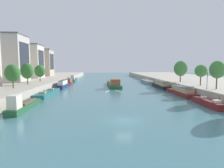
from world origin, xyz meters
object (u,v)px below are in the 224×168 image
object	(u,v)px
moored_boat_left_second	(23,105)
moored_boat_right_end	(208,103)
moored_boat_left_far	(74,79)
moored_boat_left_gap_after	(48,93)
barge_midriver	(114,84)
tree_right_far	(181,69)
moored_boat_right_midway	(161,85)
lamppost_right_bank	(207,79)
tree_left_third	(27,71)
tree_left_by_lamp	(13,73)
moored_boat_left_end	(64,84)
tree_left_distant	(40,71)
tree_right_third	(201,71)
moored_boat_right_downstream	(148,82)
moored_boat_right_near	(181,91)
tree_right_second	(217,70)
moored_boat_left_lone	(69,82)

from	to	relation	value
moored_boat_left_second	moored_boat_right_end	bearing A→B (deg)	2.58
moored_boat_left_far	moored_boat_left_gap_after	bearing A→B (deg)	-90.08
barge_midriver	tree_right_far	size ratio (longest dim) A/B	3.37
moored_boat_right_midway	lamppost_right_bank	bearing A→B (deg)	-81.83
tree_left_third	barge_midriver	bearing A→B (deg)	32.90
tree_left_by_lamp	lamppost_right_bank	world-z (taller)	tree_left_by_lamp
moored_boat_right_midway	moored_boat_left_end	bearing A→B (deg)	176.57
tree_left_distant	tree_right_far	world-z (taller)	tree_right_far
moored_boat_left_second	tree_right_third	xyz separation A→B (m)	(42.50, 17.23, 5.75)
tree_left_by_lamp	tree_left_third	world-z (taller)	tree_left_third
moored_boat_right_downstream	tree_left_distant	world-z (taller)	tree_left_distant
barge_midriver	moored_boat_right_near	bearing A→B (deg)	-53.65
moored_boat_left_far	lamppost_right_bank	world-z (taller)	lamppost_right_bank
moored_boat_right_near	lamppost_right_bank	world-z (taller)	lamppost_right_bank
moored_boat_left_gap_after	tree_left_distant	distance (m)	17.74
tree_left_by_lamp	tree_right_far	size ratio (longest dim) A/B	0.81
tree_left_distant	lamppost_right_bank	xyz separation A→B (m)	(47.47, -24.43, -1.40)
tree_left_distant	tree_right_far	xyz separation A→B (m)	(49.51, -3.87, 0.93)
moored_boat_right_near	moored_boat_right_midway	distance (m)	17.29
tree_left_by_lamp	tree_right_second	size ratio (longest dim) A/B	0.88
barge_midriver	tree_right_second	size ratio (longest dim) A/B	3.64
tree_left_by_lamp	tree_right_far	bearing A→B (deg)	18.42
moored_boat_right_end	tree_right_third	size ratio (longest dim) A/B	1.80
barge_midriver	moored_boat_right_near	size ratio (longest dim) A/B	1.62
tree_right_second	tree_right_third	world-z (taller)	tree_right_second
moored_boat_right_end	tree_left_distant	size ratio (longest dim) A/B	1.80
moored_boat_right_midway	tree_left_by_lamp	size ratio (longest dim) A/B	2.80
moored_boat_right_midway	lamppost_right_bank	distance (m)	24.84
tree_right_far	moored_boat_right_downstream	bearing A→B (deg)	105.19
tree_left_by_lamp	tree_right_second	world-z (taller)	tree_right_second
barge_midriver	tree_right_third	world-z (taller)	tree_right_third
moored_boat_left_far	lamppost_right_bank	xyz separation A→B (m)	(40.36, -55.69, 3.81)
moored_boat_left_gap_after	moored_boat_left_far	distance (m)	46.52
moored_boat_right_downstream	tree_left_distant	bearing A→B (deg)	-156.95
moored_boat_left_gap_after	tree_right_second	distance (m)	44.22
tree_right_second	tree_right_far	size ratio (longest dim) A/B	0.93
tree_left_by_lamp	moored_boat_left_end	bearing A→B (deg)	70.87
moored_boat_left_end	tree_left_third	size ratio (longest dim) A/B	1.97
moored_boat_left_lone	moored_boat_left_far	bearing A→B (deg)	91.33
moored_boat_left_lone	moored_boat_right_downstream	size ratio (longest dim) A/B	0.72
moored_boat_right_end	moored_boat_right_near	bearing A→B (deg)	88.03
moored_boat_left_lone	tree_right_second	distance (m)	58.74
moored_boat_left_second	moored_boat_right_near	xyz separation A→B (m)	(36.48, 15.93, 0.09)
moored_boat_right_near	tree_right_third	size ratio (longest dim) A/B	2.59
moored_boat_left_lone	tree_left_distant	xyz separation A→B (m)	(-7.46, -15.78, 5.17)
moored_boat_left_far	moored_boat_right_midway	xyz separation A→B (m)	(36.87, -31.38, 0.10)
moored_boat_right_end	moored_boat_right_midway	distance (m)	31.61
moored_boat_left_far	moored_boat_right_midway	world-z (taller)	moored_boat_left_far
moored_boat_right_downstream	tree_right_third	world-z (taller)	tree_right_third
tree_left_third	tree_right_far	bearing A→B (deg)	8.22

